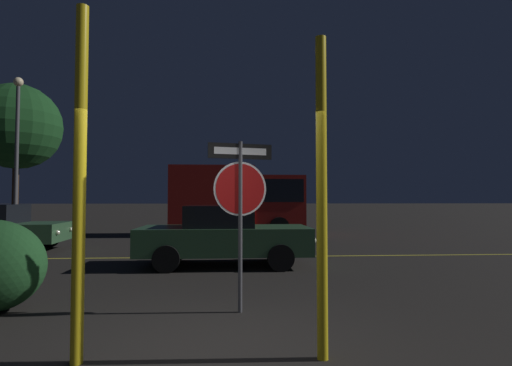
{
  "coord_description": "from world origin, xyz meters",
  "views": [
    {
      "loc": [
        0.3,
        -4.13,
        1.61
      ],
      "look_at": [
        0.8,
        3.82,
        1.92
      ],
      "focal_mm": 28.0,
      "sensor_mm": 36.0,
      "label": 1
    }
  ],
  "objects_px": {
    "yellow_pole_left": "(80,182)",
    "passing_car_2": "(224,236)",
    "stop_sign": "(240,190)",
    "delivery_truck": "(239,198)",
    "yellow_pole_right": "(322,195)",
    "street_lamp": "(17,138)",
    "tree_0": "(17,127)"
  },
  "relations": [
    {
      "from": "delivery_truck",
      "to": "street_lamp",
      "type": "bearing_deg",
      "value": -91.26
    },
    {
      "from": "yellow_pole_right",
      "to": "passing_car_2",
      "type": "relative_size",
      "value": 0.79
    },
    {
      "from": "yellow_pole_left",
      "to": "delivery_truck",
      "type": "xyz_separation_m",
      "value": [
        1.87,
        13.77,
        -0.12
      ]
    },
    {
      "from": "stop_sign",
      "to": "passing_car_2",
      "type": "xyz_separation_m",
      "value": [
        -0.3,
        3.98,
        -1.01
      ]
    },
    {
      "from": "yellow_pole_left",
      "to": "stop_sign",
      "type": "bearing_deg",
      "value": 45.48
    },
    {
      "from": "tree_0",
      "to": "passing_car_2",
      "type": "bearing_deg",
      "value": -47.28
    },
    {
      "from": "yellow_pole_left",
      "to": "delivery_truck",
      "type": "relative_size",
      "value": 0.61
    },
    {
      "from": "yellow_pole_left",
      "to": "delivery_truck",
      "type": "height_order",
      "value": "yellow_pole_left"
    },
    {
      "from": "yellow_pole_right",
      "to": "delivery_truck",
      "type": "bearing_deg",
      "value": 92.28
    },
    {
      "from": "delivery_truck",
      "to": "tree_0",
      "type": "distance_m",
      "value": 12.98
    },
    {
      "from": "yellow_pole_left",
      "to": "street_lamp",
      "type": "height_order",
      "value": "street_lamp"
    },
    {
      "from": "yellow_pole_right",
      "to": "delivery_truck",
      "type": "xyz_separation_m",
      "value": [
        -0.55,
        13.81,
        0.02
      ]
    },
    {
      "from": "yellow_pole_left",
      "to": "passing_car_2",
      "type": "height_order",
      "value": "yellow_pole_left"
    },
    {
      "from": "yellow_pole_left",
      "to": "street_lamp",
      "type": "xyz_separation_m",
      "value": [
        -7.83,
        13.9,
        2.48
      ]
    },
    {
      "from": "passing_car_2",
      "to": "yellow_pole_right",
      "type": "bearing_deg",
      "value": 10.76
    },
    {
      "from": "stop_sign",
      "to": "street_lamp",
      "type": "bearing_deg",
      "value": 114.52
    },
    {
      "from": "yellow_pole_right",
      "to": "tree_0",
      "type": "distance_m",
      "value": 21.99
    },
    {
      "from": "stop_sign",
      "to": "delivery_truck",
      "type": "relative_size",
      "value": 0.42
    },
    {
      "from": "stop_sign",
      "to": "yellow_pole_left",
      "type": "xyz_separation_m",
      "value": [
        -1.64,
        -1.66,
        0.05
      ]
    },
    {
      "from": "passing_car_2",
      "to": "stop_sign",
      "type": "bearing_deg",
      "value": 4.26
    },
    {
      "from": "passing_car_2",
      "to": "delivery_truck",
      "type": "distance_m",
      "value": 8.19
    },
    {
      "from": "yellow_pole_left",
      "to": "passing_car_2",
      "type": "relative_size",
      "value": 0.86
    },
    {
      "from": "stop_sign",
      "to": "yellow_pole_left",
      "type": "bearing_deg",
      "value": -147.74
    },
    {
      "from": "stop_sign",
      "to": "yellow_pole_right",
      "type": "bearing_deg",
      "value": -78.44
    },
    {
      "from": "street_lamp",
      "to": "tree_0",
      "type": "height_order",
      "value": "tree_0"
    },
    {
      "from": "yellow_pole_right",
      "to": "tree_0",
      "type": "height_order",
      "value": "tree_0"
    },
    {
      "from": "yellow_pole_right",
      "to": "street_lamp",
      "type": "distance_m",
      "value": 17.51
    },
    {
      "from": "yellow_pole_right",
      "to": "yellow_pole_left",
      "type": "bearing_deg",
      "value": 178.97
    },
    {
      "from": "stop_sign",
      "to": "delivery_truck",
      "type": "distance_m",
      "value": 12.11
    },
    {
      "from": "stop_sign",
      "to": "yellow_pole_right",
      "type": "distance_m",
      "value": 1.88
    },
    {
      "from": "passing_car_2",
      "to": "tree_0",
      "type": "bearing_deg",
      "value": -137.39
    },
    {
      "from": "passing_car_2",
      "to": "tree_0",
      "type": "height_order",
      "value": "tree_0"
    }
  ]
}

